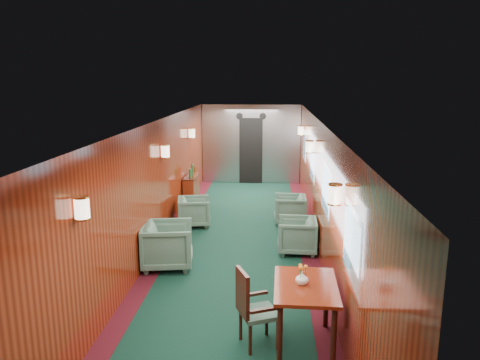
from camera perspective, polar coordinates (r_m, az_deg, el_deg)
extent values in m
plane|color=#0D2F22|center=(8.83, -0.44, -8.69)|extent=(12.00, 12.00, 0.00)
cube|color=silver|center=(8.29, -0.47, 6.67)|extent=(3.00, 12.00, 0.10)
cube|color=silver|center=(8.28, -0.47, 6.74)|extent=(1.20, 12.00, 0.06)
cube|color=maroon|center=(14.37, 1.37, 4.46)|extent=(3.00, 0.10, 2.40)
cube|color=maroon|center=(8.72, -10.34, -0.92)|extent=(0.10, 12.00, 2.40)
cube|color=maroon|center=(8.50, 9.68, -1.24)|extent=(0.10, 12.00, 2.40)
cube|color=#3C0C14|center=(9.03, -9.11, -8.35)|extent=(0.30, 12.00, 0.01)
cube|color=#3C0C14|center=(8.84, 8.42, -8.79)|extent=(0.30, 12.00, 0.01)
cube|color=#A9ABB0|center=(14.29, 1.36, 4.42)|extent=(2.98, 0.12, 2.38)
cube|color=black|center=(14.24, 1.34, 3.58)|extent=(0.70, 0.06, 2.00)
cylinder|color=black|center=(14.15, -0.07, 7.80)|extent=(0.20, 0.04, 0.20)
cylinder|color=black|center=(14.12, 2.79, 7.78)|extent=(0.20, 0.04, 0.20)
cube|color=#B2B5B9|center=(5.10, 13.51, -7.73)|extent=(0.02, 1.10, 0.80)
cube|color=slate|center=(5.10, 13.42, -7.73)|extent=(0.01, 0.96, 0.66)
cube|color=#B2B5B9|center=(7.47, 10.42, -1.17)|extent=(0.02, 1.10, 0.80)
cube|color=slate|center=(7.47, 10.36, -1.17)|extent=(0.01, 0.96, 0.66)
cube|color=#B2B5B9|center=(9.91, 8.84, 2.20)|extent=(0.02, 1.10, 0.80)
cube|color=slate|center=(9.91, 8.79, 2.20)|extent=(0.01, 0.96, 0.66)
cube|color=#B2B5B9|center=(12.37, 7.89, 4.24)|extent=(0.02, 1.10, 0.80)
cube|color=slate|center=(12.37, 7.85, 4.24)|extent=(0.01, 0.96, 0.66)
cylinder|color=#F9E3C2|center=(5.32, -18.72, -3.25)|extent=(0.16, 0.16, 0.24)
cylinder|color=gold|center=(5.35, -18.63, -4.48)|extent=(0.17, 0.17, 0.02)
cylinder|color=#F9E3C2|center=(5.74, 11.51, -1.71)|extent=(0.16, 0.16, 0.24)
cylinder|color=gold|center=(5.77, 11.46, -2.87)|extent=(0.17, 0.17, 0.02)
cylinder|color=#F9E3C2|center=(9.06, -9.10, 3.49)|extent=(0.16, 0.16, 0.24)
cylinder|color=gold|center=(9.08, -9.08, 2.74)|extent=(0.17, 0.17, 0.02)
cylinder|color=#F9E3C2|center=(9.65, 8.47, 4.05)|extent=(0.16, 0.16, 0.24)
cylinder|color=gold|center=(9.67, 8.45, 3.35)|extent=(0.17, 0.17, 0.02)
cylinder|color=#F9E3C2|center=(11.97, -5.90, 5.71)|extent=(0.16, 0.16, 0.24)
cylinder|color=gold|center=(11.99, -5.89, 5.14)|extent=(0.17, 0.17, 0.02)
cylinder|color=#F9E3C2|center=(12.62, 7.43, 6.01)|extent=(0.16, 0.16, 0.24)
cylinder|color=gold|center=(12.63, 7.42, 5.47)|extent=(0.17, 0.17, 0.02)
cube|color=maroon|center=(5.70, 8.02, -12.70)|extent=(0.76, 1.07, 0.04)
cylinder|color=#38150C|center=(5.47, 4.86, -18.42)|extent=(0.06, 0.06, 0.75)
cylinder|color=#38150C|center=(5.51, 11.35, -18.43)|extent=(0.06, 0.06, 0.75)
cylinder|color=#38150C|center=(6.27, 4.94, -14.19)|extent=(0.06, 0.06, 0.75)
cylinder|color=#38150C|center=(6.30, 10.48, -14.23)|extent=(0.06, 0.06, 0.75)
cube|color=#1C4337|center=(5.82, 2.32, -15.88)|extent=(0.55, 0.55, 0.05)
cube|color=#38150C|center=(5.62, 0.30, -13.60)|extent=(0.19, 0.37, 0.55)
cube|color=#1C4337|center=(5.65, 0.52, -14.07)|extent=(0.13, 0.28, 0.33)
cube|color=#38150C|center=(5.58, 3.14, -15.52)|extent=(0.37, 0.19, 0.04)
cube|color=#38150C|center=(5.93, 1.59, -13.74)|extent=(0.37, 0.19, 0.04)
cylinder|color=#38150C|center=(5.74, 1.25, -18.89)|extent=(0.04, 0.04, 0.39)
cylinder|color=#38150C|center=(5.85, 4.61, -18.27)|extent=(0.04, 0.04, 0.39)
cylinder|color=#38150C|center=(6.02, 0.07, -17.28)|extent=(0.04, 0.04, 0.39)
cylinder|color=#38150C|center=(6.12, 3.27, -16.74)|extent=(0.04, 0.04, 0.39)
cube|color=maroon|center=(11.65, -5.94, -1.47)|extent=(0.27, 0.89, 0.80)
cube|color=#38150C|center=(11.56, -5.93, 0.46)|extent=(0.29, 0.91, 0.02)
cylinder|color=#274E2A|center=(11.32, -6.08, 0.82)|extent=(0.07, 0.07, 0.22)
cylinder|color=#274E2A|center=(11.61, -5.82, 1.27)|extent=(0.06, 0.06, 0.28)
cylinder|color=gold|center=(11.80, -5.67, 1.20)|extent=(0.08, 0.08, 0.18)
imported|color=silver|center=(5.66, 7.56, -11.77)|extent=(0.16, 0.16, 0.16)
imported|color=#1C4337|center=(8.12, -8.82, -7.85)|extent=(0.97, 0.95, 0.77)
imported|color=#1C4337|center=(10.27, -5.60, -3.85)|extent=(0.80, 0.79, 0.63)
imported|color=#1C4337|center=(8.75, 6.96, -6.73)|extent=(0.73, 0.71, 0.65)
imported|color=#1C4337|center=(10.45, 6.11, -3.57)|extent=(0.70, 0.68, 0.63)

